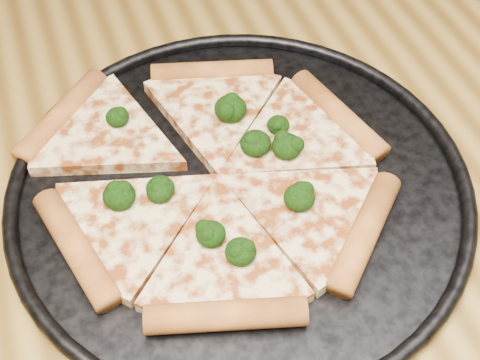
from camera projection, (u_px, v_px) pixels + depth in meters
name	position (u px, v px, depth m)	size (l,w,h in m)	color
dining_table	(145.00, 316.00, 0.61)	(1.20, 0.90, 0.75)	olive
pizza_pan	(240.00, 186.00, 0.59)	(0.41, 0.41, 0.02)	black
pizza	(213.00, 174.00, 0.58)	(0.33, 0.34, 0.02)	#DBC186
broccoli_florets	(220.00, 168.00, 0.58)	(0.18, 0.20, 0.02)	black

